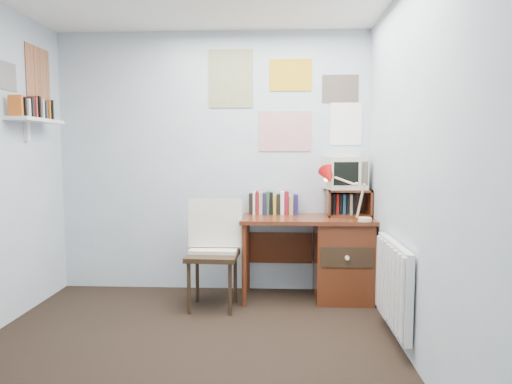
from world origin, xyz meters
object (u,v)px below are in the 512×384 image
(desk, at_px, (336,255))
(tv_riser, at_px, (348,202))
(desk_lamp, at_px, (365,197))
(wall_shelf, at_px, (36,120))
(crt_tv, at_px, (345,171))
(radiator, at_px, (394,284))
(desk_chair, at_px, (213,256))

(desk, xyz_separation_m, tv_riser, (0.12, 0.11, 0.48))
(desk_lamp, bearing_deg, wall_shelf, -160.65)
(desk, relative_size, tv_riser, 3.00)
(crt_tv, height_order, radiator, crt_tv)
(wall_shelf, bearing_deg, radiator, -10.89)
(desk, distance_m, tv_riser, 0.51)
(crt_tv, bearing_deg, desk_chair, -169.04)
(desk_lamp, bearing_deg, radiator, -67.80)
(radiator, distance_m, wall_shelf, 3.15)
(desk_chair, xyz_separation_m, radiator, (1.39, -0.62, -0.04))
(desk, xyz_separation_m, desk_lamp, (0.21, -0.22, 0.57))
(radiator, xyz_separation_m, wall_shelf, (-2.86, 0.55, 1.20))
(crt_tv, distance_m, wall_shelf, 2.74)
(crt_tv, distance_m, radiator, 1.32)
(desk_chair, bearing_deg, desk, 17.88)
(desk_lamp, xyz_separation_m, wall_shelf, (-2.78, -0.16, 0.65))
(desk_chair, relative_size, desk_lamp, 2.18)
(desk_lamp, height_order, wall_shelf, wall_shelf)
(desk_chair, xyz_separation_m, wall_shelf, (-1.47, -0.07, 1.16))
(desk, relative_size, radiator, 1.50)
(desk_chair, bearing_deg, desk_lamp, 6.10)
(desk_chair, distance_m, radiator, 1.52)
(desk, distance_m, desk_chair, 1.14)
(radiator, bearing_deg, desk, 107.24)
(desk_chair, distance_m, crt_tv, 1.45)
(desk_lamp, distance_m, radiator, 0.90)
(wall_shelf, bearing_deg, desk, 8.40)
(desk_chair, bearing_deg, tv_riser, 21.21)
(desk_chair, height_order, tv_riser, tv_riser)
(desk_chair, bearing_deg, crt_tv, 22.51)
(crt_tv, xyz_separation_m, radiator, (0.20, -1.06, -0.75))
(tv_riser, bearing_deg, radiator, -80.72)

